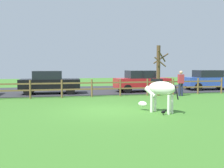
{
  "coord_description": "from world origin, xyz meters",
  "views": [
    {
      "loc": [
        -2.35,
        -11.13,
        1.95
      ],
      "look_at": [
        0.55,
        1.46,
        1.05
      ],
      "focal_mm": 41.88,
      "sensor_mm": 36.0,
      "label": 1
    }
  ],
  "objects": [
    {
      "name": "crow_on_grass",
      "position": [
        1.95,
        -1.6,
        0.13
      ],
      "size": [
        0.22,
        0.1,
        0.2
      ],
      "color": "black",
      "rests_on": "ground_plane"
    },
    {
      "name": "paddock_fence",
      "position": [
        -0.85,
        5.0,
        0.64
      ],
      "size": [
        20.41,
        0.11,
        1.11
      ],
      "color": "brown",
      "rests_on": "ground_plane"
    },
    {
      "name": "visitor_near_fence",
      "position": [
        5.78,
        4.27,
        0.91
      ],
      "size": [
        0.37,
        0.23,
        1.64
      ],
      "color": "#232847",
      "rests_on": "ground_plane"
    },
    {
      "name": "parked_car_blue",
      "position": [
        9.89,
        7.44,
        0.84
      ],
      "size": [
        4.11,
        2.1,
        1.56
      ],
      "color": "#2D4CAD",
      "rests_on": "parking_asphalt"
    },
    {
      "name": "bare_tree",
      "position": [
        4.48,
        4.88,
        1.72
      ],
      "size": [
        1.19,
        1.2,
        3.28
      ],
      "color": "#513A23",
      "rests_on": "ground_plane"
    },
    {
      "name": "ground_plane",
      "position": [
        0.0,
        0.0,
        0.0
      ],
      "size": [
        60.0,
        60.0,
        0.0
      ],
      "primitive_type": "plane",
      "color": "#3D7528"
    },
    {
      "name": "parked_car_black",
      "position": [
        -2.51,
        7.18,
        0.84
      ],
      "size": [
        4.08,
        2.04,
        1.56
      ],
      "color": "black",
      "rests_on": "parking_asphalt"
    },
    {
      "name": "zebra",
      "position": [
        2.02,
        -1.07,
        0.93
      ],
      "size": [
        1.33,
        1.64,
        1.41
      ],
      "color": "white",
      "rests_on": "ground_plane"
    },
    {
      "name": "parked_car_red",
      "position": [
        4.08,
        7.11,
        0.84
      ],
      "size": [
        4.02,
        1.93,
        1.56
      ],
      "color": "red",
      "rests_on": "parking_asphalt"
    },
    {
      "name": "parking_asphalt",
      "position": [
        0.0,
        9.3,
        0.03
      ],
      "size": [
        28.0,
        7.4,
        0.05
      ],
      "primitive_type": "cube",
      "color": "#2D2D33",
      "rests_on": "ground_plane"
    }
  ]
}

